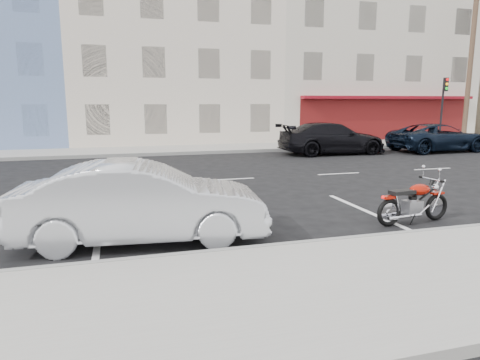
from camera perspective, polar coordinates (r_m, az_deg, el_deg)
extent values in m
plane|color=black|center=(14.83, 6.25, 0.48)|extent=(120.00, 120.00, 0.00)
cube|color=gray|center=(5.44, -8.78, -16.73)|extent=(80.00, 3.40, 0.15)
cube|color=gray|center=(22.35, -14.51, 3.75)|extent=(80.00, 3.40, 0.15)
cube|color=gray|center=(6.98, -10.60, -10.43)|extent=(80.00, 0.12, 0.16)
cube|color=gray|center=(20.67, -14.37, 3.25)|extent=(80.00, 0.12, 0.16)
cube|color=beige|center=(30.19, -9.54, 16.38)|extent=(12.00, 12.00, 11.50)
cube|color=beige|center=(34.30, 13.53, 16.35)|extent=(14.00, 12.00, 12.50)
cylinder|color=#422D1E|center=(30.60, 28.34, 13.16)|extent=(0.30, 0.30, 9.00)
cylinder|color=black|center=(29.05, 25.26, 7.87)|extent=(0.12, 0.12, 3.20)
cube|color=black|center=(28.94, 25.74, 11.41)|extent=(0.26, 0.18, 0.80)
cylinder|color=beige|center=(28.23, 22.62, 5.37)|extent=(0.20, 0.20, 0.60)
sphere|color=beige|center=(28.21, 22.66, 6.02)|extent=(0.20, 0.20, 0.20)
torus|color=black|center=(10.69, 27.14, -2.96)|extent=(0.60, 0.16, 0.59)
torus|color=black|center=(9.78, 22.18, -3.74)|extent=(0.60, 0.16, 0.59)
cube|color=#981105|center=(10.63, 27.28, -1.34)|extent=(0.31, 0.14, 0.04)
cube|color=#981105|center=(9.69, 22.16, -1.89)|extent=(0.28, 0.17, 0.05)
cube|color=gray|center=(10.19, 24.64, -3.07)|extent=(0.39, 0.30, 0.30)
ellipsoid|color=#981105|center=(10.24, 25.48, -0.95)|extent=(0.52, 0.35, 0.24)
cube|color=black|center=(9.91, 23.63, -1.27)|extent=(0.57, 0.28, 0.08)
cylinder|color=silver|center=(10.43, 26.69, 0.27)|extent=(0.09, 0.62, 0.03)
sphere|color=silver|center=(10.55, 27.05, -0.68)|extent=(0.15, 0.15, 0.15)
cylinder|color=silver|center=(9.93, 23.93, -4.19)|extent=(0.84, 0.15, 0.07)
cylinder|color=silver|center=(10.10, 22.93, -3.88)|extent=(0.84, 0.15, 0.07)
cylinder|color=silver|center=(10.61, 27.10, -1.60)|extent=(0.34, 0.07, 0.70)
cylinder|color=black|center=(10.29, 25.45, -2.15)|extent=(0.71, 0.11, 0.43)
imported|color=#B1B3B9|center=(7.98, -12.87, -2.92)|extent=(4.62, 2.02, 1.48)
imported|color=black|center=(24.36, 24.89, 5.15)|extent=(5.23, 2.56, 1.43)
imported|color=black|center=(21.49, 12.17, 5.45)|extent=(5.32, 2.21, 1.54)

